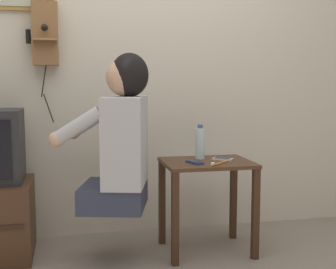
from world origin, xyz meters
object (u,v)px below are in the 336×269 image
(person, at_px, (121,137))
(cell_phone_spare, at_px, (223,159))
(wall_phone_antique, at_px, (45,32))
(cell_phone_held, at_px, (195,162))
(toothbrush, at_px, (218,163))
(water_bottle, at_px, (200,143))

(person, relative_size, cell_phone_spare, 6.62)
(wall_phone_antique, bearing_deg, cell_phone_spare, -20.79)
(cell_phone_held, height_order, toothbrush, toothbrush)
(cell_phone_spare, bearing_deg, cell_phone_held, 147.46)
(person, xyz_separation_m, cell_phone_spare, (0.65, 0.10, -0.17))
(water_bottle, relative_size, toothbrush, 1.52)
(person, height_order, cell_phone_held, person)
(person, xyz_separation_m, toothbrush, (0.57, -0.05, -0.17))
(cell_phone_held, distance_m, cell_phone_spare, 0.22)
(toothbrush, bearing_deg, water_bottle, -30.89)
(toothbrush, bearing_deg, wall_phone_antique, 17.67)
(cell_phone_held, bearing_deg, water_bottle, 45.14)
(cell_phone_held, xyz_separation_m, water_bottle, (0.08, 0.15, 0.10))
(person, xyz_separation_m, wall_phone_antique, (-0.43, 0.51, 0.63))
(wall_phone_antique, height_order, toothbrush, wall_phone_antique)
(person, height_order, wall_phone_antique, wall_phone_antique)
(cell_phone_spare, relative_size, toothbrush, 0.94)
(wall_phone_antique, bearing_deg, water_bottle, -19.33)
(water_bottle, distance_m, toothbrush, 0.25)
(wall_phone_antique, relative_size, cell_phone_spare, 6.13)
(cell_phone_held, relative_size, cell_phone_spare, 1.01)
(wall_phone_antique, xyz_separation_m, water_bottle, (0.95, -0.33, -0.70))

